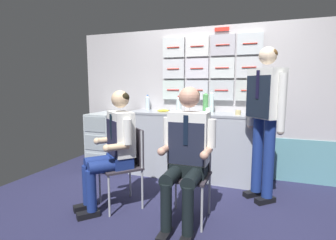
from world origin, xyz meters
name	(u,v)px	position (x,y,z in m)	size (l,w,h in m)	color
ground	(179,213)	(0.00, 0.00, -0.02)	(4.80, 4.80, 0.04)	#232341
galley_bulkhead	(208,100)	(0.00, 1.37, 1.09)	(4.20, 0.14, 2.15)	#B9B4B8
galley_counter	(195,145)	(-0.12, 1.09, 0.47)	(1.93, 0.53, 0.93)	#A1A6B0
service_trolley	(107,139)	(-1.51, 0.99, 0.48)	(0.40, 0.65, 0.89)	black
folding_chair_left	(128,158)	(-0.58, -0.03, 0.53)	(0.56, 0.56, 0.85)	#A8AAAF
crew_member_left	(114,144)	(-0.68, -0.15, 0.70)	(0.63, 0.66, 1.26)	black
folding_chair_right	(191,165)	(0.13, -0.04, 0.53)	(0.41, 0.41, 0.85)	#A8AAAF
crew_member_right	(186,149)	(0.13, -0.19, 0.72)	(0.52, 0.63, 1.30)	black
crew_member_standing	(265,110)	(0.80, 0.62, 1.04)	(0.43, 0.43, 1.73)	black
water_bottle_short	(179,104)	(-0.36, 1.10, 1.04)	(0.08, 0.08, 0.23)	silver
water_bottle_clear	(206,103)	(0.02, 1.13, 1.07)	(0.08, 0.08, 0.29)	#4E9A52
water_bottle_tall	(212,102)	(0.09, 1.18, 1.08)	(0.06, 0.06, 0.31)	silver
sparkling_bottle_green	(148,103)	(-0.93, 1.26, 1.04)	(0.06, 0.06, 0.23)	silver
paper_cup_tan	(187,110)	(-0.20, 0.98, 0.97)	(0.06, 0.06, 0.08)	white
coffee_cup_white	(208,110)	(0.07, 1.05, 0.97)	(0.07, 0.07, 0.08)	white
coffee_cup_spare	(238,112)	(0.47, 1.04, 0.96)	(0.07, 0.07, 0.06)	tan
snack_banana	(163,111)	(-0.57, 1.01, 0.95)	(0.17, 0.10, 0.04)	yellow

